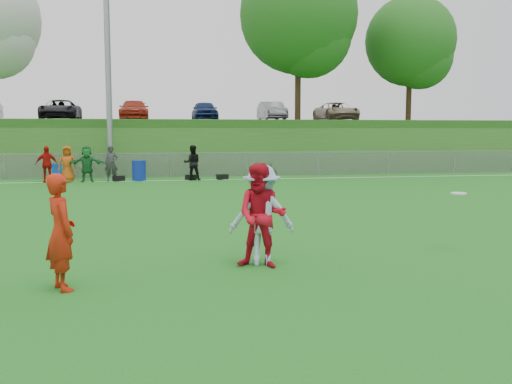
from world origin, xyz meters
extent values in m
plane|color=#1E6615|center=(0.00, 0.00, 0.00)|extent=(120.00, 120.00, 0.00)
cube|color=white|center=(0.00, 18.00, 0.01)|extent=(60.00, 0.10, 0.01)
cube|color=gray|center=(0.00, 20.00, 0.60)|extent=(58.00, 0.02, 1.20)
cube|color=gray|center=(0.00, 20.00, 1.25)|extent=(58.00, 0.04, 0.04)
cylinder|color=gray|center=(-3.00, 20.80, 6.00)|extent=(0.30, 0.30, 12.00)
cube|color=#265517|center=(0.00, 31.00, 1.50)|extent=(120.00, 18.00, 3.00)
cube|color=black|center=(0.00, 33.00, 3.05)|extent=(120.00, 12.00, 0.10)
cylinder|color=black|center=(8.00, 24.50, 7.25)|extent=(0.36, 0.36, 8.50)
sphere|color=#265416|center=(8.00, 24.50, 9.38)|extent=(7.14, 7.14, 7.14)
sphere|color=#265416|center=(8.60, 24.20, 8.10)|extent=(5.10, 5.10, 5.10)
cylinder|color=black|center=(16.00, 26.00, 6.50)|extent=(0.36, 0.36, 7.00)
sphere|color=#265416|center=(16.00, 26.00, 8.25)|extent=(5.88, 5.88, 5.88)
sphere|color=#265416|center=(16.60, 25.70, 7.20)|extent=(4.20, 4.20, 4.20)
imported|color=black|center=(-7.00, 32.00, 3.82)|extent=(2.39, 5.18, 1.44)
imported|color=#9C2511|center=(-2.00, 32.00, 3.82)|extent=(2.02, 4.96, 1.44)
imported|color=navy|center=(3.00, 32.00, 3.82)|extent=(1.70, 4.23, 1.44)
imported|color=slate|center=(8.00, 32.00, 3.82)|extent=(1.52, 4.37, 1.44)
imported|color=gray|center=(13.00, 32.00, 3.82)|extent=(2.39, 5.18, 1.44)
imported|color=red|center=(-5.71, 18.00, 0.85)|extent=(1.03, 0.50, 1.69)
imported|color=#BF4B11|center=(-4.79, 18.00, 0.85)|extent=(0.86, 0.59, 1.69)
imported|color=#1D6E2F|center=(-3.90, 18.00, 0.85)|extent=(1.60, 0.61, 1.69)
imported|color=#303033|center=(-2.79, 18.00, 0.85)|extent=(0.64, 0.43, 1.69)
imported|color=black|center=(1.03, 18.00, 0.85)|extent=(0.83, 0.65, 1.69)
cube|color=black|center=(-2.47, 18.10, 0.13)|extent=(0.61, 0.44, 0.26)
cube|color=black|center=(0.96, 18.10, 0.13)|extent=(0.61, 0.45, 0.26)
cube|color=black|center=(2.50, 18.10, 0.13)|extent=(0.61, 0.44, 0.26)
cube|color=black|center=(4.08, 18.10, 0.13)|extent=(0.56, 0.30, 0.26)
imported|color=#B9200C|center=(-2.36, -0.88, 0.88)|extent=(0.67, 0.77, 1.77)
imported|color=red|center=(0.88, -0.04, 0.92)|extent=(1.09, 0.98, 1.84)
imported|color=#9EBBDB|center=(0.92, 0.17, 0.90)|extent=(1.21, 0.75, 1.79)
cylinder|color=white|center=(5.00, 0.60, 1.16)|extent=(0.30, 0.30, 0.03)
cylinder|color=#0E2698|center=(-1.52, 18.22, 0.49)|extent=(0.80, 0.80, 0.98)
cube|color=#1059B2|center=(-5.41, 18.49, 0.37)|extent=(0.51, 0.51, 0.05)
cube|color=#1059B2|center=(-5.38, 18.71, 0.60)|extent=(0.46, 0.09, 0.46)
imported|color=#28282B|center=(4.44, 17.60, 0.41)|extent=(1.65, 0.90, 0.83)
camera|label=1|loc=(-1.04, -9.71, 2.40)|focal=40.00mm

